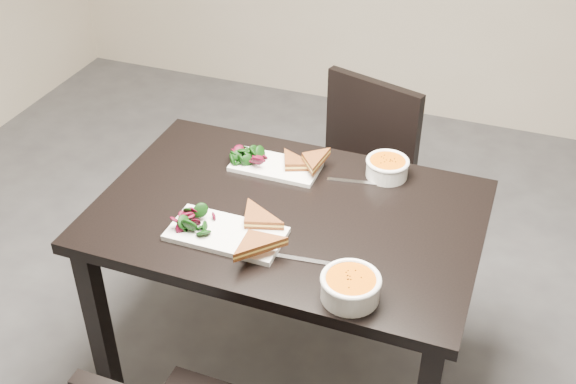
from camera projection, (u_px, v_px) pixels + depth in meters
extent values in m
cube|color=black|center=(288.00, 215.00, 2.24)|extent=(1.20, 0.80, 0.04)
cube|color=black|center=(100.00, 329.00, 2.35)|extent=(0.06, 0.06, 0.71)
cube|color=black|center=(192.00, 213.00, 2.87)|extent=(0.06, 0.06, 0.71)
cube|color=black|center=(461.00, 276.00, 2.57)|extent=(0.06, 0.06, 0.71)
cube|color=black|center=(343.00, 192.00, 2.87)|extent=(0.53, 0.53, 0.04)
cube|color=black|center=(281.00, 240.00, 2.97)|extent=(0.05, 0.05, 0.41)
cube|color=black|center=(353.00, 276.00, 2.79)|extent=(0.05, 0.05, 0.41)
cube|color=black|center=(330.00, 201.00, 3.20)|extent=(0.05, 0.05, 0.41)
cube|color=black|center=(399.00, 231.00, 3.02)|extent=(0.05, 0.05, 0.41)
cube|color=black|center=(372.00, 126.00, 2.86)|extent=(0.41, 0.16, 0.40)
cube|color=white|center=(226.00, 234.00, 2.12)|extent=(0.35, 0.17, 0.02)
cylinder|color=white|center=(350.00, 289.00, 1.89)|extent=(0.16, 0.16, 0.06)
cylinder|color=orange|center=(351.00, 281.00, 1.88)|extent=(0.14, 0.14, 0.02)
torus|color=white|center=(351.00, 279.00, 1.87)|extent=(0.16, 0.16, 0.02)
cube|color=silver|center=(299.00, 259.00, 2.04)|extent=(0.18, 0.04, 0.00)
cube|color=white|center=(276.00, 166.00, 2.42)|extent=(0.30, 0.15, 0.01)
cylinder|color=white|center=(387.00, 169.00, 2.37)|extent=(0.14, 0.14, 0.05)
cylinder|color=orange|center=(388.00, 163.00, 2.36)|extent=(0.12, 0.12, 0.02)
torus|color=white|center=(388.00, 161.00, 2.36)|extent=(0.15, 0.15, 0.01)
cube|color=silver|center=(354.00, 182.00, 2.36)|extent=(0.18, 0.05, 0.00)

